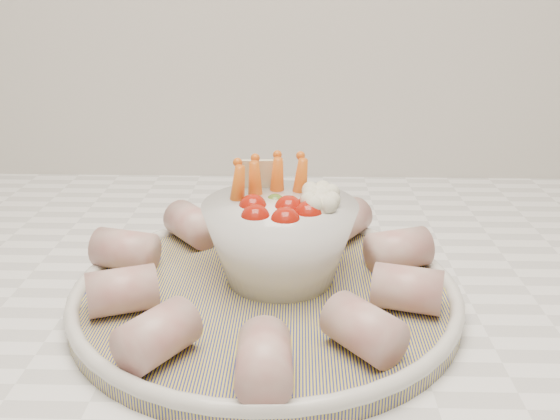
{
  "coord_description": "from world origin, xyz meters",
  "views": [
    {
      "loc": [
        0.08,
        0.93,
        1.18
      ],
      "look_at": [
        0.06,
        1.41,
        1.0
      ],
      "focal_mm": 40.0,
      "sensor_mm": 36.0,
      "label": 1
    }
  ],
  "objects": [
    {
      "name": "cured_meat_rolls",
      "position": [
        0.05,
        1.39,
        0.95
      ],
      "size": [
        0.3,
        0.3,
        0.04
      ],
      "color": "#A9534D",
      "rests_on": "serving_platter"
    },
    {
      "name": "serving_platter",
      "position": [
        0.05,
        1.39,
        0.93
      ],
      "size": [
        0.32,
        0.32,
        0.02
      ],
      "color": "navy",
      "rests_on": "kitchen_counter"
    },
    {
      "name": "veggie_bowl",
      "position": [
        0.06,
        1.41,
        0.97
      ],
      "size": [
        0.13,
        0.13,
        0.1
      ],
      "color": "white",
      "rests_on": "serving_platter"
    }
  ]
}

